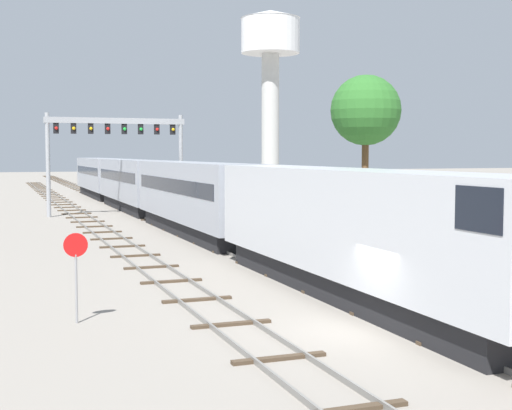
% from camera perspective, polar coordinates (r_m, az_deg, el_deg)
% --- Properties ---
extents(ground_plane, '(400.00, 400.00, 0.00)m').
position_cam_1_polar(ground_plane, '(22.32, 8.37, -9.86)').
color(ground_plane, gray).
extents(track_main, '(2.60, 200.00, 0.16)m').
position_cam_1_polar(track_main, '(80.15, -11.24, 0.23)').
color(track_main, slate).
rests_on(track_main, ground).
extents(track_near, '(2.60, 160.00, 0.16)m').
position_cam_1_polar(track_near, '(59.65, -13.46, -1.11)').
color(track_near, slate).
rests_on(track_near, ground).
extents(passenger_train, '(3.04, 89.29, 4.80)m').
position_cam_1_polar(passenger_train, '(58.72, -7.97, 1.37)').
color(passenger_train, silver).
rests_on(passenger_train, ground).
extents(signal_gantry, '(12.10, 0.49, 8.81)m').
position_cam_1_polar(signal_gantry, '(63.64, -11.05, 5.07)').
color(signal_gantry, '#999BA0').
rests_on(signal_gantry, ground).
extents(water_tower, '(8.74, 8.74, 26.27)m').
position_cam_1_polar(water_tower, '(107.37, 1.15, 12.04)').
color(water_tower, beige).
rests_on(water_tower, ground).
extents(stop_sign, '(0.76, 0.08, 2.88)m').
position_cam_1_polar(stop_sign, '(23.39, -14.11, -4.62)').
color(stop_sign, gray).
rests_on(stop_sign, ground).
extents(trackside_tree_left, '(5.66, 5.66, 11.68)m').
position_cam_1_polar(trackside_tree_left, '(58.72, 8.71, 7.40)').
color(trackside_tree_left, brown).
rests_on(trackside_tree_left, ground).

